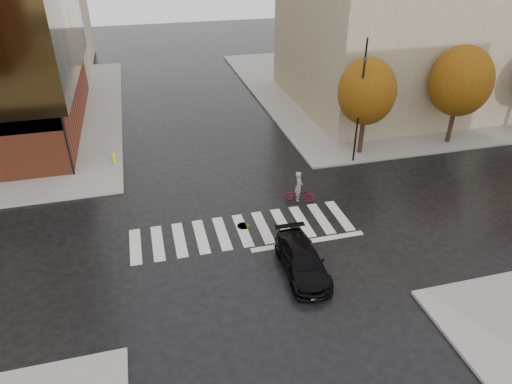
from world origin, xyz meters
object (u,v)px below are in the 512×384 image
Objects in this scene: traffic_light_ne at (361,93)px; fire_hydrant at (114,157)px; cyclist at (299,191)px; traffic_light_nw at (58,103)px; sedan at (302,260)px.

traffic_light_ne is 11.23× the size of fire_hydrant.
cyclist is at bearing -35.98° from fire_hydrant.
traffic_light_nw is at bearing 85.01° from cyclist.
sedan is at bearing 62.83° from traffic_light_nw.
sedan is 17.02m from traffic_light_nw.
cyclist reaches higher than fire_hydrant.
cyclist reaches higher than sedan.
traffic_light_ne is 16.49m from fire_hydrant.
traffic_light_ne reaches higher than cyclist.
traffic_light_nw is 1.01× the size of traffic_light_ne.
traffic_light_nw reaches higher than fire_hydrant.
traffic_light_nw is 18.20m from traffic_light_ne.
fire_hydrant is (2.50, 1.00, -4.33)m from traffic_light_nw.
traffic_light_nw is 11.39× the size of fire_hydrant.
cyclist is at bearing 20.25° from traffic_light_ne.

